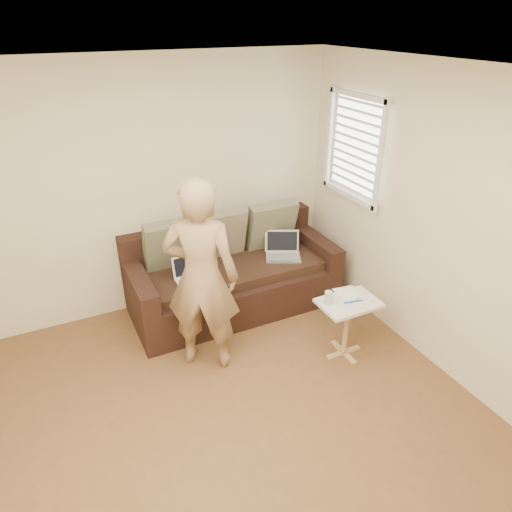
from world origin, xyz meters
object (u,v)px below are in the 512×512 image
at_px(laptop_silver, 283,258).
at_px(striped_box, 339,303).
at_px(sofa, 234,272).
at_px(person, 201,278).
at_px(laptop_white, 194,282).
at_px(side_table, 346,328).
at_px(drinking_glass, 328,298).

relative_size(laptop_silver, striped_box, 1.45).
relative_size(sofa, person, 1.23).
bearing_deg(laptop_silver, person, -125.77).
xyz_separation_m(laptop_white, striped_box, (1.49, -0.42, -0.44)).
relative_size(laptop_white, striped_box, 1.30).
height_order(sofa, striped_box, sofa).
relative_size(person, side_table, 3.04).
distance_m(laptop_white, drinking_glass, 1.36).
relative_size(side_table, drinking_glass, 4.91).
height_order(person, striped_box, person).
xyz_separation_m(laptop_silver, person, (-1.15, -0.62, 0.38)).
distance_m(laptop_silver, person, 1.36).
bearing_deg(striped_box, drinking_glass, -135.05).
bearing_deg(striped_box, person, -174.66).
bearing_deg(sofa, striped_box, -29.96).
distance_m(drinking_glass, striped_box, 1.00).
height_order(side_table, striped_box, side_table).
relative_size(side_table, striped_box, 2.28).
xyz_separation_m(drinking_glass, striped_box, (0.58, 0.58, -0.57)).
xyz_separation_m(sofa, drinking_glass, (0.42, -1.15, 0.22)).
xyz_separation_m(laptop_silver, side_table, (0.06, -1.10, -0.23)).
xyz_separation_m(laptop_white, person, (-0.11, -0.57, 0.38)).
xyz_separation_m(laptop_silver, laptop_white, (-1.04, -0.05, 0.00)).
distance_m(laptop_white, striped_box, 1.61).
distance_m(laptop_silver, drinking_glass, 1.06).
distance_m(sofa, side_table, 1.36).
relative_size(laptop_white, drinking_glass, 2.81).
bearing_deg(person, drinking_glass, -170.27).
bearing_deg(side_table, person, 158.13).
height_order(sofa, side_table, sofa).
relative_size(drinking_glass, striped_box, 0.46).
xyz_separation_m(sofa, side_table, (0.61, -1.21, -0.13)).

